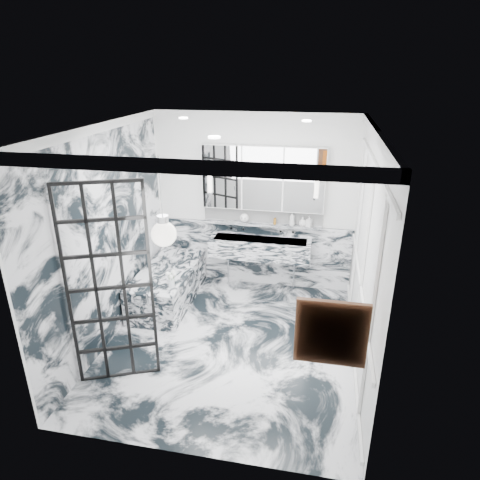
% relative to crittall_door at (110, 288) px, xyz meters
% --- Properties ---
extents(floor, '(3.60, 3.60, 0.00)m').
position_rel_crittall_door_xyz_m(floor, '(1.13, 0.88, -1.18)').
color(floor, silver).
rests_on(floor, ground).
extents(ceiling, '(3.60, 3.60, 0.00)m').
position_rel_crittall_door_xyz_m(ceiling, '(1.13, 0.88, 1.62)').
color(ceiling, white).
rests_on(ceiling, wall_back).
extents(wall_back, '(3.60, 0.00, 3.60)m').
position_rel_crittall_door_xyz_m(wall_back, '(1.13, 2.68, 0.22)').
color(wall_back, white).
rests_on(wall_back, floor).
extents(wall_front, '(3.60, 0.00, 3.60)m').
position_rel_crittall_door_xyz_m(wall_front, '(1.13, -0.92, 0.22)').
color(wall_front, white).
rests_on(wall_front, floor).
extents(wall_left, '(0.00, 3.60, 3.60)m').
position_rel_crittall_door_xyz_m(wall_left, '(-0.47, 0.88, 0.22)').
color(wall_left, white).
rests_on(wall_left, floor).
extents(wall_right, '(0.00, 3.60, 3.60)m').
position_rel_crittall_door_xyz_m(wall_right, '(2.73, 0.88, 0.22)').
color(wall_right, white).
rests_on(wall_right, floor).
extents(marble_clad_back, '(3.18, 0.05, 1.05)m').
position_rel_crittall_door_xyz_m(marble_clad_back, '(1.13, 2.66, -0.65)').
color(marble_clad_back, silver).
rests_on(marble_clad_back, floor).
extents(marble_clad_left, '(0.02, 3.56, 2.68)m').
position_rel_crittall_door_xyz_m(marble_clad_left, '(-0.45, 0.88, 0.16)').
color(marble_clad_left, silver).
rests_on(marble_clad_left, floor).
extents(panel_molding, '(0.03, 3.40, 2.30)m').
position_rel_crittall_door_xyz_m(panel_molding, '(2.71, 0.88, 0.12)').
color(panel_molding, white).
rests_on(panel_molding, floor).
extents(soap_bottle_a, '(0.12, 0.12, 0.23)m').
position_rel_crittall_door_xyz_m(soap_bottle_a, '(1.76, 2.59, 0.03)').
color(soap_bottle_a, '#8C5919').
rests_on(soap_bottle_a, ledge).
extents(soap_bottle_b, '(0.10, 0.11, 0.18)m').
position_rel_crittall_door_xyz_m(soap_bottle_b, '(2.02, 2.59, 0.00)').
color(soap_bottle_b, '#4C4C51').
rests_on(soap_bottle_b, ledge).
extents(soap_bottle_c, '(0.15, 0.15, 0.15)m').
position_rel_crittall_door_xyz_m(soap_bottle_c, '(1.93, 2.59, -0.01)').
color(soap_bottle_c, silver).
rests_on(soap_bottle_c, ledge).
extents(face_pot, '(0.15, 0.15, 0.15)m').
position_rel_crittall_door_xyz_m(face_pot, '(1.00, 2.59, -0.01)').
color(face_pot, white).
rests_on(face_pot, ledge).
extents(amber_bottle, '(0.04, 0.04, 0.10)m').
position_rel_crittall_door_xyz_m(amber_bottle, '(1.49, 2.59, -0.04)').
color(amber_bottle, '#8C5919').
rests_on(amber_bottle, ledge).
extents(flower_vase, '(0.08, 0.08, 0.12)m').
position_rel_crittall_door_xyz_m(flower_vase, '(0.22, 1.24, -0.57)').
color(flower_vase, silver).
rests_on(flower_vase, bathtub).
extents(crittall_door, '(0.83, 0.37, 2.36)m').
position_rel_crittall_door_xyz_m(crittall_door, '(0.00, 0.00, 0.00)').
color(crittall_door, black).
rests_on(crittall_door, floor).
extents(artwork, '(0.46, 0.04, 0.46)m').
position_rel_crittall_door_xyz_m(artwork, '(2.33, -0.88, 0.32)').
color(artwork, '#B24612').
rests_on(artwork, wall_front).
extents(pendant_light, '(0.22, 0.22, 0.22)m').
position_rel_crittall_door_xyz_m(pendant_light, '(0.86, -0.49, 0.88)').
color(pendant_light, white).
rests_on(pendant_light, ceiling).
extents(trough_sink, '(1.60, 0.45, 0.30)m').
position_rel_crittall_door_xyz_m(trough_sink, '(1.28, 2.44, -0.45)').
color(trough_sink, silver).
rests_on(trough_sink, wall_back).
extents(ledge, '(1.90, 0.14, 0.04)m').
position_rel_crittall_door_xyz_m(ledge, '(1.28, 2.60, -0.11)').
color(ledge, silver).
rests_on(ledge, wall_back).
extents(subway_tile, '(1.90, 0.03, 0.23)m').
position_rel_crittall_door_xyz_m(subway_tile, '(1.28, 2.66, 0.03)').
color(subway_tile, white).
rests_on(subway_tile, wall_back).
extents(mirror_cabinet, '(1.90, 0.16, 1.00)m').
position_rel_crittall_door_xyz_m(mirror_cabinet, '(1.28, 2.61, 0.64)').
color(mirror_cabinet, white).
rests_on(mirror_cabinet, wall_back).
extents(sconce_left, '(0.07, 0.07, 0.40)m').
position_rel_crittall_door_xyz_m(sconce_left, '(0.46, 2.51, 0.60)').
color(sconce_left, white).
rests_on(sconce_left, mirror_cabinet).
extents(sconce_right, '(0.07, 0.07, 0.40)m').
position_rel_crittall_door_xyz_m(sconce_right, '(2.10, 2.51, 0.60)').
color(sconce_right, white).
rests_on(sconce_right, mirror_cabinet).
extents(bathtub, '(0.75, 1.65, 0.55)m').
position_rel_crittall_door_xyz_m(bathtub, '(-0.04, 1.78, -0.90)').
color(bathtub, silver).
rests_on(bathtub, floor).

